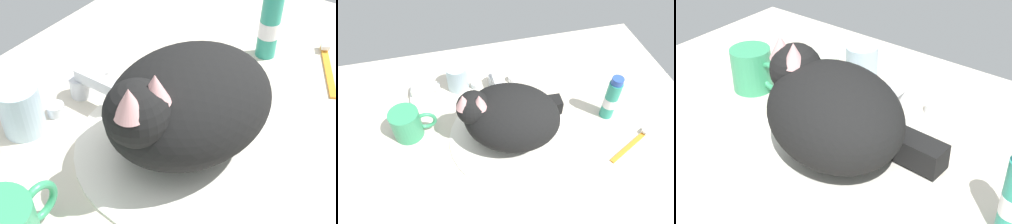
# 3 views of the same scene
# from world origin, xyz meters

# --- Properties ---
(ground_plane) EXTENTS (1.10, 0.83, 0.03)m
(ground_plane) POSITION_xyz_m (0.00, 0.00, -0.01)
(ground_plane) COLOR beige
(sink_basin) EXTENTS (0.33, 0.33, 0.01)m
(sink_basin) POSITION_xyz_m (0.00, 0.00, 0.00)
(sink_basin) COLOR white
(sink_basin) RESTS_ON ground_plane
(faucet) EXTENTS (0.14, 0.10, 0.06)m
(faucet) POSITION_xyz_m (0.00, 0.20, 0.02)
(faucet) COLOR silver
(faucet) RESTS_ON ground_plane
(cat) EXTENTS (0.31, 0.26, 0.17)m
(cat) POSITION_xyz_m (-0.01, 0.00, 0.08)
(cat) COLOR black
(cat) RESTS_ON sink_basin
(coffee_mug) EXTENTS (0.12, 0.08, 0.08)m
(coffee_mug) POSITION_xyz_m (-0.26, 0.07, 0.04)
(coffee_mug) COLOR #389966
(coffee_mug) RESTS_ON ground_plane
(rinse_cup) EXTENTS (0.06, 0.06, 0.08)m
(rinse_cup) POSITION_xyz_m (-0.11, 0.22, 0.04)
(rinse_cup) COLOR silver
(rinse_cup) RESTS_ON ground_plane
(soap_dish) EXTENTS (0.09, 0.06, 0.01)m
(soap_dish) POSITION_xyz_m (-0.21, 0.21, 0.01)
(soap_dish) COLOR white
(soap_dish) RESTS_ON ground_plane
(soap_bar) EXTENTS (0.08, 0.05, 0.02)m
(soap_bar) POSITION_xyz_m (-0.21, 0.21, 0.02)
(soap_bar) COLOR silver
(soap_bar) RESTS_ON soap_dish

